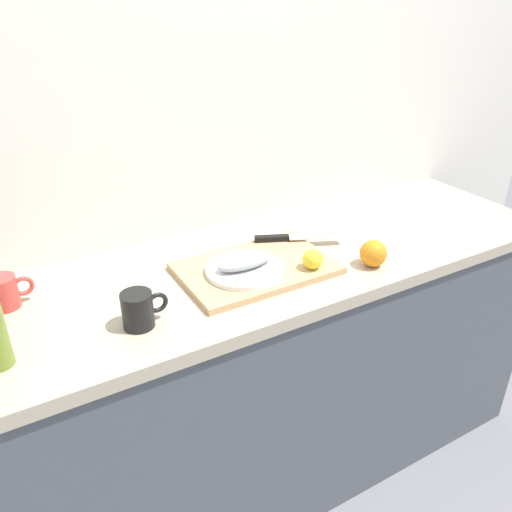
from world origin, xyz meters
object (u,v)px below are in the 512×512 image
at_px(fish_fillet, 245,262).
at_px(white_plate, 245,269).
at_px(orange_0, 373,253).
at_px(coffee_mug_1, 139,310).
at_px(lemon_0, 313,259).
at_px(cutting_board, 256,268).
at_px(chef_knife, 288,238).
at_px(coffee_mug_0, 5,292).

bearing_deg(fish_fillet, white_plate, 0.00).
xyz_separation_m(fish_fillet, orange_0, (0.37, -0.13, -0.01)).
bearing_deg(white_plate, coffee_mug_1, -167.33).
bearing_deg(lemon_0, white_plate, 156.01).
bearing_deg(coffee_mug_1, white_plate, 12.67).
distance_m(cutting_board, fish_fillet, 0.07).
distance_m(chef_knife, orange_0, 0.28).
distance_m(cutting_board, coffee_mug_1, 0.40).
relative_size(lemon_0, coffee_mug_1, 0.50).
relative_size(chef_knife, coffee_mug_1, 2.35).
distance_m(white_plate, coffee_mug_0, 0.64).
xyz_separation_m(chef_knife, coffee_mug_0, (-0.83, 0.07, 0.01)).
height_order(cutting_board, orange_0, orange_0).
bearing_deg(fish_fillet, cutting_board, 20.64).
bearing_deg(cutting_board, fish_fillet, -159.36).
bearing_deg(lemon_0, orange_0, -13.97).
relative_size(chef_knife, orange_0, 3.42).
bearing_deg(white_plate, chef_knife, 26.52).
xyz_separation_m(cutting_board, chef_knife, (0.17, 0.09, 0.02)).
distance_m(lemon_0, coffee_mug_0, 0.83).
distance_m(lemon_0, coffee_mug_1, 0.52).
relative_size(white_plate, coffee_mug_0, 1.96).
xyz_separation_m(white_plate, lemon_0, (0.18, -0.08, 0.02)).
bearing_deg(coffee_mug_0, lemon_0, -18.31).
xyz_separation_m(cutting_board, fish_fillet, (-0.05, -0.02, 0.04)).
xyz_separation_m(lemon_0, orange_0, (0.19, -0.05, -0.01)).
bearing_deg(coffee_mug_0, cutting_board, -13.95).
bearing_deg(white_plate, cutting_board, 20.64).
bearing_deg(lemon_0, coffee_mug_0, 161.69).
relative_size(white_plate, orange_0, 2.80).
bearing_deg(cutting_board, orange_0, -24.37).
bearing_deg(chef_knife, coffee_mug_0, -161.07).
xyz_separation_m(fish_fillet, chef_knife, (0.22, 0.11, -0.02)).
height_order(lemon_0, coffee_mug_0, coffee_mug_0).
relative_size(fish_fillet, chef_knife, 0.61).
bearing_deg(fish_fillet, orange_0, -19.02).
distance_m(coffee_mug_1, orange_0, 0.71).
height_order(chef_knife, coffee_mug_0, coffee_mug_0).
bearing_deg(white_plate, lemon_0, -23.99).
xyz_separation_m(coffee_mug_1, orange_0, (0.70, -0.05, -0.01)).
height_order(white_plate, coffee_mug_1, coffee_mug_1).
distance_m(coffee_mug_0, coffee_mug_1, 0.38).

